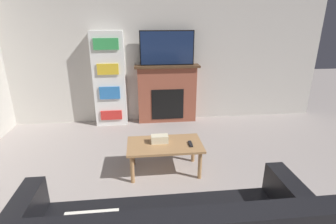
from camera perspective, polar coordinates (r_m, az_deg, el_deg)
The scene contains 7 objects.
wall_back at distance 5.04m, azimuth -2.53°, elevation 13.09°, with size 6.46×0.06×2.70m.
fireplace at distance 5.07m, azimuth -0.22°, elevation 4.05°, with size 1.21×0.28×1.11m.
tv at distance 4.89m, azimuth -0.20°, elevation 13.75°, with size 0.99×0.03×0.62m.
coffee_table at distance 3.43m, azimuth -0.71°, elevation -7.72°, with size 0.97×0.55×0.41m.
tissue_box at distance 3.42m, azimuth -1.83°, elevation -5.88°, with size 0.22×0.12×0.10m.
remote_control at distance 3.39m, azimuth 4.92°, elevation -6.92°, with size 0.04×0.15×0.02m.
bookshelf at distance 4.98m, azimuth -12.60°, elevation 6.93°, with size 0.58×0.29×1.74m.
Camera 1 is at (-0.34, -0.73, 1.94)m, focal length 28.00 mm.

